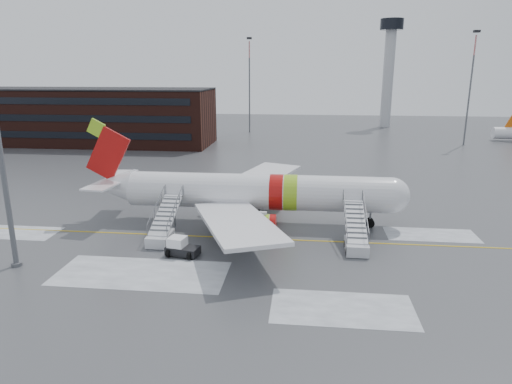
# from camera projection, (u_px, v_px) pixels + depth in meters

# --- Properties ---
(ground) EXTENTS (260.00, 260.00, 0.00)m
(ground) POSITION_uv_depth(u_px,v_px,m) (233.00, 234.00, 46.40)
(ground) COLOR #494C4F
(ground) RESTS_ON ground
(airliner) EXTENTS (35.03, 32.97, 11.18)m
(airliner) POSITION_uv_depth(u_px,v_px,m) (249.00, 192.00, 49.15)
(airliner) COLOR white
(airliner) RESTS_ON ground
(airstair_fwd) EXTENTS (2.05, 7.70, 3.48)m
(airstair_fwd) POSITION_uv_depth(u_px,v_px,m) (356.00, 238.00, 42.33)
(airstair_fwd) COLOR silver
(airstair_fwd) RESTS_ON ground
(airstair_aft) EXTENTS (2.05, 7.70, 3.48)m
(airstair_aft) POSITION_uv_depth(u_px,v_px,m) (162.00, 231.00, 44.30)
(airstair_aft) COLOR silver
(airstair_aft) RESTS_ON ground
(pushback_tug) EXTENTS (3.15, 2.61, 1.66)m
(pushback_tug) POSITION_uv_depth(u_px,v_px,m) (181.00, 247.00, 40.99)
(pushback_tug) COLOR black
(pushback_tug) RESTS_ON ground
(terminal_building) EXTENTS (62.00, 16.11, 12.30)m
(terminal_building) POSITION_uv_depth(u_px,v_px,m) (74.00, 116.00, 102.37)
(terminal_building) COLOR #3F1E16
(terminal_building) RESTS_ON ground
(control_tower) EXTENTS (6.40, 6.40, 30.00)m
(control_tower) POSITION_uv_depth(u_px,v_px,m) (389.00, 61.00, 129.57)
(control_tower) COLOR #B2B5BA
(control_tower) RESTS_ON ground
(light_mast_far_ne) EXTENTS (1.20, 1.20, 24.25)m
(light_mast_far_ne) POSITION_uv_depth(u_px,v_px,m) (471.00, 81.00, 97.88)
(light_mast_far_ne) COLOR #595B60
(light_mast_far_ne) RESTS_ON ground
(light_mast_far_n) EXTENTS (1.20, 1.20, 24.25)m
(light_mast_far_n) POSITION_uv_depth(u_px,v_px,m) (249.00, 79.00, 118.56)
(light_mast_far_n) COLOR #595B60
(light_mast_far_n) RESTS_ON ground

